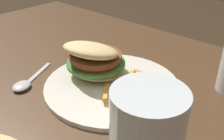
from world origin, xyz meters
The scene contains 3 objects.
dining_table centered at (0.00, 0.00, 0.63)m, with size 1.32×1.05×0.72m.
meal_plate_near centered at (-0.03, -0.14, 0.75)m, with size 0.31×0.31×0.11m.
spoon centered at (0.09, 0.00, 0.73)m, with size 0.09×0.14×0.01m.
Camera 1 is at (-0.40, 0.24, 1.05)m, focal length 42.00 mm.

